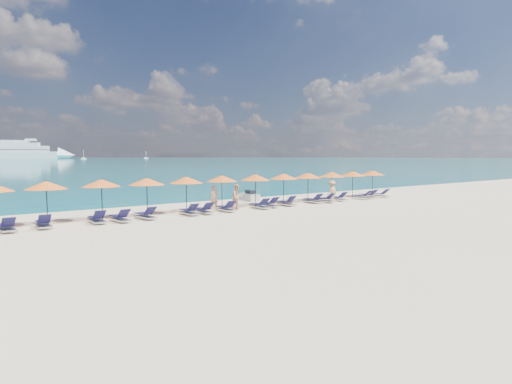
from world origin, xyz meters
TOP-DOWN VIEW (x-y plane):
  - ground at (0.00, 0.00)m, footprint 1400.00×1400.00m
  - cruise_ship at (79.42, 608.97)m, footprint 120.89×65.63m
  - sailboat_near at (123.03, 498.93)m, footprint 5.76×1.92m
  - sailboat_far at (225.59, 562.38)m, footprint 5.72×1.91m
  - jetski at (3.40, 8.39)m, footprint 1.19×2.33m
  - beachgoer_a at (-1.90, 4.98)m, footprint 0.59×0.41m
  - beachgoer_b at (-0.69, 4.12)m, footprint 0.84×0.52m
  - beachgoer_c at (7.54, 3.51)m, footprint 1.15×0.68m
  - umbrella_1 at (-11.83, 4.91)m, footprint 2.10×2.10m
  - umbrella_2 at (-9.06, 5.01)m, footprint 2.10×2.10m
  - umbrella_3 at (-6.51, 4.87)m, footprint 2.10×2.10m
  - umbrella_4 at (-3.94, 4.92)m, footprint 2.10×2.10m
  - umbrella_5 at (-1.26, 5.06)m, footprint 2.10×2.10m
  - umbrella_6 at (1.37, 4.88)m, footprint 2.10×2.10m
  - umbrella_7 at (3.90, 4.83)m, footprint 2.10×2.10m
  - umbrella_8 at (6.41, 4.92)m, footprint 2.10×2.10m
  - umbrella_9 at (9.07, 4.92)m, footprint 2.10×2.10m
  - umbrella_10 at (11.64, 4.98)m, footprint 2.10×2.10m
  - umbrella_11 at (14.34, 5.05)m, footprint 2.10×2.10m
  - lounger_1 at (-13.78, 3.78)m, footprint 0.67×1.72m
  - lounger_2 at (-12.23, 3.86)m, footprint 0.72×1.73m
  - lounger_3 at (-9.70, 3.83)m, footprint 0.68×1.72m
  - lounger_4 at (-8.59, 3.56)m, footprint 0.72×1.73m
  - lounger_5 at (-7.10, 3.70)m, footprint 0.77×1.75m
  - lounger_6 at (-4.42, 3.69)m, footprint 0.67×1.72m
  - lounger_7 at (-3.42, 3.68)m, footprint 0.67×1.72m
  - lounger_8 at (-1.81, 3.72)m, footprint 0.70×1.73m
  - lounger_9 at (0.82, 3.62)m, footprint 0.77×1.75m
  - lounger_10 at (1.80, 3.87)m, footprint 0.69×1.72m
  - lounger_11 at (3.31, 3.83)m, footprint 0.77×1.75m
  - lounger_12 at (5.99, 3.91)m, footprint 0.72×1.73m
  - lounger_13 at (7.00, 3.70)m, footprint 0.72×1.73m
  - lounger_14 at (8.62, 3.86)m, footprint 0.71×1.73m
  - lounger_15 at (11.12, 3.54)m, footprint 0.79×1.76m
  - lounger_16 at (12.34, 3.87)m, footprint 0.65×1.71m
  - lounger_17 at (13.71, 3.76)m, footprint 0.66×1.71m

SIDE VIEW (x-z plane):
  - ground at x=0.00m, z-range 0.00..0.00m
  - lounger_1 at x=-13.78m, z-range -0.09..0.56m
  - lounger_2 at x=-12.23m, z-range -0.09..0.56m
  - lounger_3 at x=-9.70m, z-range -0.09..0.56m
  - lounger_4 at x=-8.59m, z-range -0.09..0.56m
  - lounger_5 at x=-7.10m, z-range -0.09..0.56m
  - lounger_6 at x=-4.42m, z-range -0.09..0.56m
  - lounger_7 at x=-3.42m, z-range -0.09..0.56m
  - lounger_8 at x=-1.81m, z-range -0.09..0.56m
  - lounger_9 at x=0.82m, z-range -0.09..0.56m
  - lounger_10 at x=1.80m, z-range -0.09..0.56m
  - lounger_11 at x=3.31m, z-range -0.09..0.56m
  - lounger_12 at x=5.99m, z-range -0.09..0.56m
  - lounger_13 at x=7.00m, z-range -0.09..0.56m
  - lounger_14 at x=8.62m, z-range -0.09..0.56m
  - lounger_15 at x=11.12m, z-range -0.09..0.56m
  - lounger_16 at x=12.34m, z-range -0.09..0.56m
  - lounger_17 at x=13.71m, z-range -0.09..0.56m
  - jetski at x=3.40m, z-range -0.07..0.72m
  - beachgoer_a at x=-1.90m, z-range 0.00..1.56m
  - beachgoer_c at x=7.54m, z-range 0.00..1.67m
  - beachgoer_b at x=-0.69m, z-range 0.00..1.68m
  - sailboat_far at x=225.59m, z-range -4.16..6.31m
  - sailboat_near at x=123.03m, z-range -4.20..6.37m
  - umbrella_1 at x=-11.83m, z-range 0.88..3.16m
  - umbrella_2 at x=-9.06m, z-range 0.88..3.16m
  - umbrella_3 at x=-6.51m, z-range 0.88..3.16m
  - umbrella_4 at x=-3.94m, z-range 0.88..3.16m
  - umbrella_5 at x=-1.26m, z-range 0.88..3.16m
  - umbrella_6 at x=1.37m, z-range 0.88..3.16m
  - umbrella_7 at x=3.90m, z-range 0.88..3.16m
  - umbrella_8 at x=6.41m, z-range 0.88..3.16m
  - umbrella_9 at x=9.07m, z-range 0.88..3.16m
  - umbrella_10 at x=11.64m, z-range 0.88..3.16m
  - umbrella_11 at x=14.34m, z-range 0.88..3.16m
  - cruise_ship at x=79.42m, z-range -8.20..26.01m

